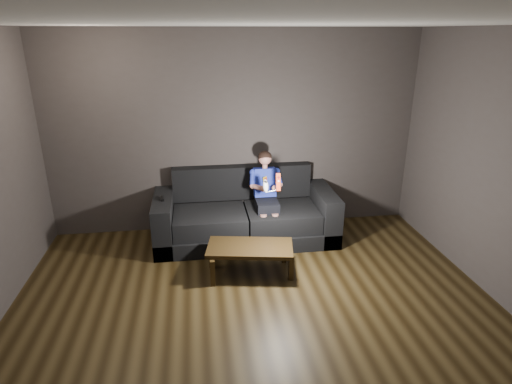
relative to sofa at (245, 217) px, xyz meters
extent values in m
plane|color=black|center=(-0.08, -2.07, -0.30)|extent=(5.00, 5.00, 0.00)
cube|color=#3D3635|center=(-0.08, 0.43, 1.05)|extent=(5.00, 0.04, 2.70)
cube|color=beige|center=(-0.08, -2.07, 2.40)|extent=(5.00, 5.00, 0.02)
cube|color=black|center=(0.00, -0.03, -0.20)|extent=(2.37, 1.03, 0.21)
cube|color=black|center=(-0.47, -0.14, 0.03)|extent=(0.93, 0.72, 0.25)
cube|color=black|center=(0.47, -0.14, 0.03)|extent=(0.93, 0.72, 0.25)
cube|color=black|center=(0.00, 0.36, 0.39)|extent=(1.90, 0.24, 0.46)
cube|color=black|center=(-1.07, -0.03, 0.02)|extent=(0.24, 1.03, 0.65)
cube|color=black|center=(1.07, -0.03, 0.02)|extent=(0.24, 1.03, 0.65)
cube|color=black|center=(0.27, -0.16, 0.22)|extent=(0.28, 0.36, 0.13)
cube|color=#1D189D|center=(0.27, 0.03, 0.48)|extent=(0.28, 0.20, 0.40)
cube|color=gold|center=(0.27, -0.05, 0.53)|extent=(0.09, 0.09, 0.09)
cube|color=#BE3817|center=(0.27, -0.06, 0.53)|extent=(0.06, 0.06, 0.06)
cylinder|color=tan|center=(0.27, 0.03, 0.69)|extent=(0.07, 0.07, 0.06)
sphere|color=tan|center=(0.27, 0.03, 0.80)|extent=(0.17, 0.17, 0.17)
ellipsoid|color=black|center=(0.27, 0.04, 0.82)|extent=(0.18, 0.18, 0.15)
cylinder|color=#1D189D|center=(0.10, -0.03, 0.55)|extent=(0.08, 0.21, 0.18)
cylinder|color=#1D189D|center=(0.44, -0.03, 0.55)|extent=(0.08, 0.21, 0.18)
cylinder|color=tan|center=(0.15, -0.18, 0.50)|extent=(0.13, 0.22, 0.10)
cylinder|color=tan|center=(0.40, -0.18, 0.50)|extent=(0.13, 0.22, 0.10)
sphere|color=tan|center=(0.20, -0.27, 0.49)|extent=(0.08, 0.08, 0.08)
sphere|color=tan|center=(0.35, -0.27, 0.49)|extent=(0.08, 0.08, 0.08)
cylinder|color=tan|center=(0.19, -0.35, 0.01)|extent=(0.09, 0.09, 0.32)
cylinder|color=tan|center=(0.35, -0.35, 0.01)|extent=(0.09, 0.09, 0.32)
cube|color=#BF3A1B|center=(0.35, -0.48, 0.65)|extent=(0.05, 0.08, 0.22)
cube|color=maroon|center=(0.35, -0.50, 0.71)|extent=(0.03, 0.01, 0.03)
cylinder|color=silver|center=(0.35, -0.50, 0.63)|extent=(0.02, 0.01, 0.02)
ellipsoid|color=silver|center=(0.20, -0.47, 0.60)|extent=(0.08, 0.11, 0.17)
cylinder|color=black|center=(0.20, -0.51, 0.67)|extent=(0.03, 0.01, 0.03)
cube|color=black|center=(-1.07, -0.09, 0.36)|extent=(0.06, 0.16, 0.03)
cube|color=black|center=(-1.07, -0.04, 0.38)|extent=(0.02, 0.02, 0.00)
cube|color=black|center=(-0.05, -0.94, 0.03)|extent=(1.04, 0.65, 0.04)
cube|color=black|center=(-0.49, -1.14, -0.15)|extent=(0.05, 0.05, 0.31)
cube|color=black|center=(0.39, -1.14, -0.15)|extent=(0.05, 0.05, 0.31)
cube|color=black|center=(-0.49, -0.74, -0.15)|extent=(0.05, 0.05, 0.31)
cube|color=black|center=(0.39, -0.74, -0.15)|extent=(0.05, 0.05, 0.31)
camera|label=1|loc=(-0.59, -5.24, 2.34)|focal=30.00mm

